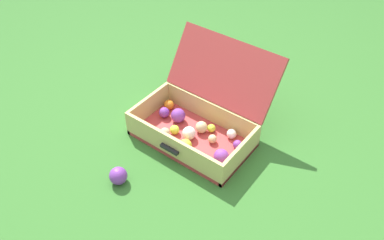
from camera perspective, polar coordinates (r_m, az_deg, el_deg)
ground_plane at (r=2.12m, az=-1.48°, el=-3.29°), size 16.00×16.00×0.00m
open_suitcase at (r=2.10m, az=1.11°, el=0.27°), size 0.63×0.59×0.46m
stray_ball_on_grass at (r=1.94m, az=-10.75°, el=-8.02°), size 0.09×0.09×0.09m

